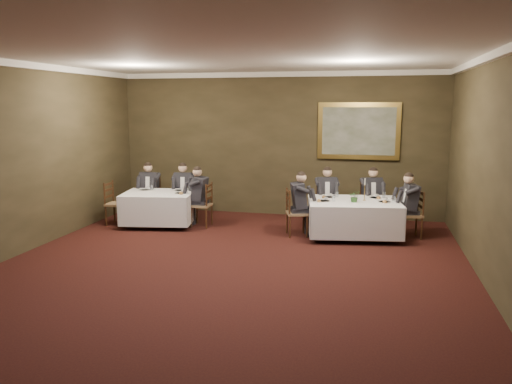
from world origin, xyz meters
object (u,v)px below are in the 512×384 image
at_px(table_second, 159,206).
at_px(diner_sec_backleft, 150,197).
at_px(diner_sec_endright, 201,204).
at_px(chair_sec_backright, 185,206).
at_px(diner_main_endright, 411,213).
at_px(chair_main_backright, 370,214).
at_px(diner_main_backright, 371,204).
at_px(table_main, 353,216).
at_px(chair_sec_backleft, 151,206).
at_px(chair_main_backleft, 326,213).
at_px(candlestick, 365,192).
at_px(chair_main_endright, 411,224).
at_px(chair_main_endleft, 296,222).
at_px(diner_main_endleft, 297,212).
at_px(diner_main_backleft, 326,203).
at_px(diner_sec_backright, 184,197).
at_px(chair_sec_endleft, 117,213).
at_px(centerpiece, 355,196).
at_px(painting, 359,131).
at_px(chair_sec_endright, 202,214).

height_order(table_second, diner_sec_backleft, diner_sec_backleft).
bearing_deg(diner_sec_endright, chair_sec_backright, 44.69).
height_order(diner_main_endright, chair_sec_backright, diner_main_endright).
relative_size(chair_main_backright, diner_main_backright, 0.74).
xyz_separation_m(table_main, chair_sec_backleft, (-4.89, 0.72, -0.17)).
xyz_separation_m(chair_main_backleft, diner_sec_backleft, (-4.24, -0.16, 0.23)).
bearing_deg(table_main, diner_sec_endright, 177.42).
distance_m(table_main, table_second, 4.35).
bearing_deg(candlestick, chair_main_endright, 5.79).
relative_size(chair_main_endleft, diner_main_endleft, 0.74).
relative_size(table_second, diner_main_backright, 1.29).
xyz_separation_m(table_second, chair_sec_backright, (0.28, 0.86, -0.17)).
relative_size(chair_main_endleft, diner_sec_backleft, 0.74).
bearing_deg(diner_sec_endright, diner_main_endleft, -97.96).
distance_m(diner_main_backright, diner_main_endright, 1.16).
xyz_separation_m(chair_main_backright, diner_main_endright, (0.81, -0.84, 0.23)).
height_order(diner_main_backright, diner_sec_backleft, same).
xyz_separation_m(chair_sec_backright, diner_sec_endright, (0.68, -0.70, 0.23)).
xyz_separation_m(diner_main_backleft, diner_sec_endright, (-2.75, -0.70, 0.00)).
height_order(diner_sec_endright, candlestick, diner_sec_endright).
height_order(chair_main_endleft, diner_sec_backleft, diner_sec_backleft).
bearing_deg(diner_sec_backright, diner_main_endright, 164.50).
distance_m(diner_main_backleft, chair_sec_endleft, 4.80).
bearing_deg(diner_main_endleft, diner_main_backleft, 135.52).
height_order(centerpiece, candlestick, candlestick).
distance_m(chair_sec_backleft, painting, 5.32).
height_order(chair_main_endleft, chair_sec_backright, same).
height_order(table_main, chair_main_endleft, chair_main_endleft).
bearing_deg(table_second, diner_main_endright, 1.95).
relative_size(diner_main_backleft, chair_sec_backleft, 1.35).
bearing_deg(diner_sec_backleft, chair_main_endright, 170.91).
xyz_separation_m(table_second, diner_sec_backright, (0.29, 0.85, 0.06)).
height_order(chair_sec_endright, diner_sec_endright, diner_sec_endright).
bearing_deg(table_second, diner_main_backleft, 13.09).
distance_m(chair_main_endright, painting, 2.66).
relative_size(diner_sec_backleft, chair_sec_backright, 1.35).
bearing_deg(chair_main_endleft, chair_sec_backright, -128.01).
bearing_deg(diner_sec_endright, chair_main_backright, -76.23).
distance_m(chair_sec_endright, centerpiece, 3.46).
bearing_deg(diner_main_backleft, diner_main_endleft, 50.97).
relative_size(diner_sec_backleft, chair_sec_endright, 1.35).
xyz_separation_m(table_main, diner_sec_backleft, (-4.89, 0.71, 0.06)).
bearing_deg(painting, chair_sec_endleft, -160.56).
relative_size(chair_sec_endright, centerpiece, 3.95).
bearing_deg(chair_sec_endright, centerpiece, -94.39).
bearing_deg(painting, chair_main_backright, -63.59).
height_order(diner_main_endleft, diner_sec_backleft, same).
distance_m(chair_sec_backright, chair_sec_endleft, 1.62).
distance_m(diner_main_backright, chair_sec_backleft, 5.25).
bearing_deg(chair_sec_endleft, painting, 109.75).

